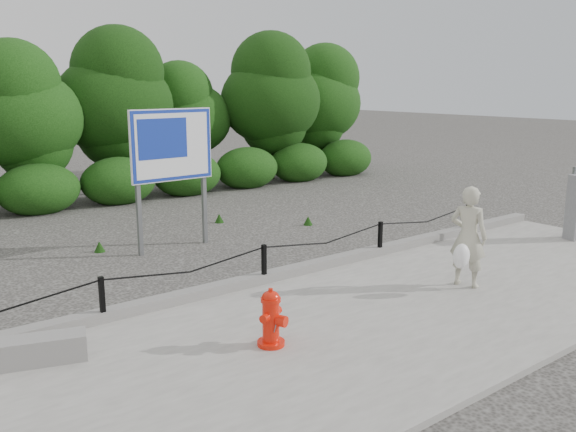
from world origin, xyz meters
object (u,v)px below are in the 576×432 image
Objects in this scene: fire_hydrant at (271,318)px; pedestrian at (468,238)px; advertising_sign at (172,152)px; concrete_block at (42,349)px.

fire_hydrant is 3.54m from pedestrian.
advertising_sign reaches higher than fire_hydrant.
pedestrian is at bearing -66.20° from advertising_sign.
fire_hydrant is at bearing -106.66° from advertising_sign.
concrete_block is at bearing 128.52° from fire_hydrant.
advertising_sign is at bearing 51.94° from fire_hydrant.
concrete_block is 0.35× the size of advertising_sign.
fire_hydrant is at bearing -28.08° from concrete_block.
advertising_sign reaches higher than pedestrian.
concrete_block is 5.14m from advertising_sign.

